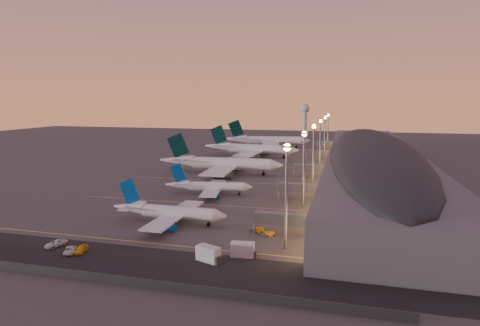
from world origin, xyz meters
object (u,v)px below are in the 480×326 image
(baggage_tug_b, at_px, (268,234))
(service_van_c, at_px, (70,250))
(airliner_narrow_south, at_px, (169,212))
(airliner_wide_far, at_px, (266,140))
(radar_tower, at_px, (305,115))
(service_van_a, at_px, (56,244))
(catering_truck_a, at_px, (244,250))
(airliner_narrow_north, at_px, (209,186))
(catering_truck_b, at_px, (209,254))
(airliner_wide_near, at_px, (220,163))
(service_van_b, at_px, (81,249))
(baggage_tug_a, at_px, (257,230))
(airliner_wide_mid, at_px, (251,149))

(baggage_tug_b, height_order, service_van_c, service_van_c)
(airliner_narrow_south, bearing_deg, airliner_wide_far, 92.85)
(radar_tower, distance_m, service_van_a, 315.29)
(radar_tower, bearing_deg, service_van_a, -95.36)
(baggage_tug_b, distance_m, service_van_c, 49.54)
(radar_tower, relative_size, catering_truck_a, 5.25)
(airliner_narrow_north, height_order, service_van_c, airliner_narrow_north)
(airliner_wide_far, bearing_deg, catering_truck_b, -91.37)
(catering_truck_b, bearing_deg, radar_tower, 113.18)
(airliner_narrow_north, height_order, catering_truck_a, airliner_narrow_north)
(airliner_wide_near, relative_size, service_van_b, 12.67)
(service_van_b, bearing_deg, catering_truck_a, -0.91)
(baggage_tug_b, xyz_separation_m, service_van_a, (-49.55, -21.36, 0.28))
(baggage_tug_a, relative_size, service_van_a, 0.68)
(baggage_tug_b, bearing_deg, service_van_c, 171.92)
(airliner_narrow_north, distance_m, service_van_c, 66.57)
(airliner_narrow_south, bearing_deg, service_van_c, -114.08)
(service_van_a, bearing_deg, service_van_c, -8.25)
(airliner_wide_near, distance_m, catering_truck_b, 109.13)
(service_van_a, bearing_deg, airliner_wide_mid, 102.89)
(service_van_c, bearing_deg, airliner_wide_mid, 61.97)
(airliner_wide_mid, distance_m, service_van_b, 169.84)
(airliner_narrow_north, xyz_separation_m, baggage_tug_b, (31.11, -41.15, -2.66))
(airliner_wide_near, height_order, radar_tower, radar_tower)
(airliner_wide_near, relative_size, airliner_wide_far, 0.94)
(airliner_wide_far, xyz_separation_m, service_van_b, (-1.15, -222.27, -4.67))
(airliner_narrow_south, relative_size, airliner_wide_mid, 0.57)
(radar_tower, distance_m, service_van_c, 317.65)
(radar_tower, distance_m, baggage_tug_b, 293.32)
(baggage_tug_a, bearing_deg, catering_truck_a, -85.01)
(airliner_wide_near, bearing_deg, airliner_narrow_south, -85.90)
(baggage_tug_b, distance_m, catering_truck_a, 15.90)
(airliner_wide_near, relative_size, airliner_wide_mid, 0.99)
(catering_truck_b, bearing_deg, airliner_wide_near, 127.58)
(airliner_wide_near, xyz_separation_m, service_van_a, (-9.30, -105.65, -4.39))
(radar_tower, distance_m, catering_truck_b, 313.05)
(airliner_narrow_south, distance_m, radar_tower, 288.95)
(airliner_wide_near, height_order, service_van_a, airliner_wide_near)
(airliner_wide_mid, height_order, service_van_b, airliner_wide_mid)
(catering_truck_a, bearing_deg, airliner_narrow_north, 110.87)
(service_van_a, height_order, service_van_c, service_van_a)
(catering_truck_b, height_order, service_van_c, catering_truck_b)
(airliner_wide_far, height_order, service_van_c, airliner_wide_far)
(catering_truck_b, bearing_deg, airliner_narrow_south, 152.45)
(airliner_narrow_south, xyz_separation_m, airliner_narrow_north, (-0.50, 37.47, -0.19))
(airliner_narrow_south, distance_m, catering_truck_a, 33.98)
(airliner_wide_mid, bearing_deg, service_van_a, -89.64)
(radar_tower, relative_size, catering_truck_b, 4.95)
(airliner_wide_near, height_order, service_van_b, airliner_wide_near)
(airliner_wide_far, relative_size, catering_truck_b, 10.18)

